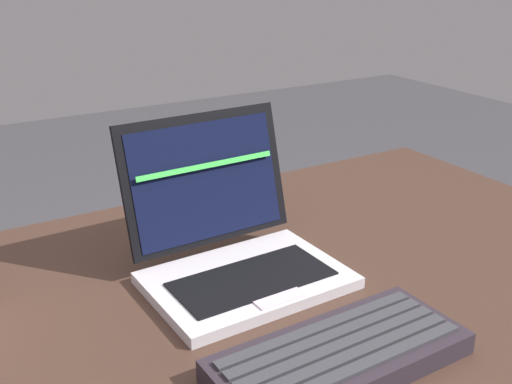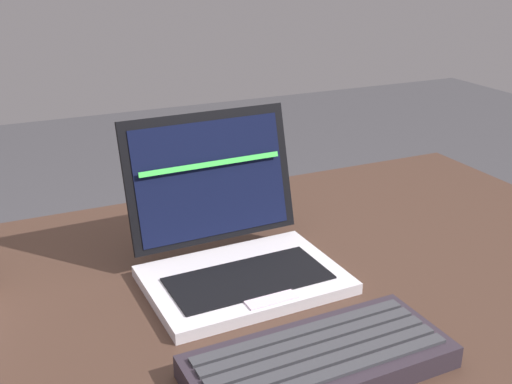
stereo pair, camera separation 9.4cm
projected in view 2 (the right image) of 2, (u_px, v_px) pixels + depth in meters
The scene contains 3 objects.
desk at pixel (244, 326), 1.00m from camera, with size 1.40×0.77×0.74m.
laptop_front at pixel (233, 245), 0.97m from camera, with size 0.30×0.27×0.24m.
external_keyboard at pixel (319, 361), 0.76m from camera, with size 0.33×0.15×0.03m.
Camera 2 is at (-0.34, -0.78, 1.22)m, focal length 43.70 mm.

